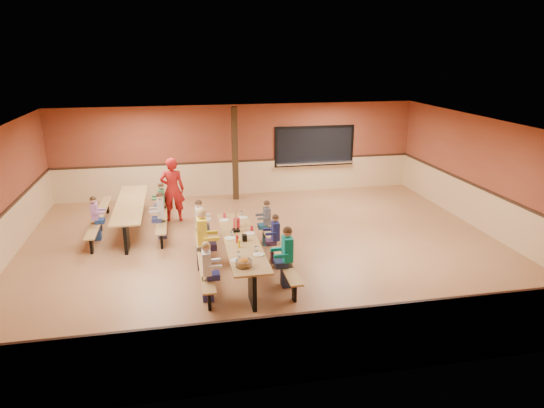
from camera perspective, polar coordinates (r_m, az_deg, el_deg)
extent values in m
plane|color=brown|center=(11.93, -0.67, -5.42)|extent=(12.00, 12.00, 0.00)
cube|color=brown|center=(16.23, -3.94, 6.34)|extent=(12.00, 0.04, 3.00)
cube|color=brown|center=(6.90, 7.02, -9.93)|extent=(12.00, 0.04, 3.00)
cube|color=brown|center=(13.80, 24.65, 2.72)|extent=(0.04, 10.00, 3.00)
cube|color=white|center=(11.10, -0.72, 8.97)|extent=(12.00, 10.00, 0.04)
cube|color=black|center=(16.71, 5.01, 6.82)|extent=(2.60, 0.06, 1.20)
cube|color=silver|center=(16.74, 5.05, 4.84)|extent=(2.70, 0.28, 0.06)
cube|color=black|center=(15.62, -4.38, 5.88)|extent=(0.18, 0.18, 3.00)
cube|color=#A47A41|center=(10.62, -3.66, -4.26)|extent=(0.75, 3.60, 0.04)
cube|color=black|center=(9.37, -2.33, -9.85)|extent=(0.08, 0.60, 0.70)
cube|color=black|center=(12.18, -4.60, -3.20)|extent=(0.08, 0.60, 0.70)
cube|color=#A47A41|center=(10.66, -8.05, -5.99)|extent=(0.26, 3.60, 0.04)
cube|color=black|center=(10.75, -8.00, -7.08)|extent=(0.06, 0.18, 0.41)
cube|color=#A47A41|center=(10.85, 0.71, -5.36)|extent=(0.26, 3.60, 0.04)
cube|color=black|center=(10.94, 0.71, -6.45)|extent=(0.06, 0.18, 0.41)
cube|color=#A47A41|center=(13.63, -16.34, 0.06)|extent=(0.75, 3.60, 0.04)
cube|color=black|center=(12.29, -16.75, -3.74)|extent=(0.08, 0.60, 0.70)
cube|color=black|center=(15.22, -15.77, 0.46)|extent=(0.08, 0.60, 0.70)
cube|color=#A47A41|center=(13.82, -19.63, -1.28)|extent=(0.26, 3.60, 0.04)
cube|color=black|center=(13.89, -19.54, -2.16)|extent=(0.06, 0.18, 0.41)
cube|color=#A47A41|center=(13.66, -12.79, -0.89)|extent=(0.26, 3.60, 0.04)
cube|color=black|center=(13.73, -12.73, -1.78)|extent=(0.06, 0.18, 0.41)
imported|color=#A21412|center=(13.95, -11.63, 1.68)|extent=(0.69, 0.47, 1.84)
cylinder|color=red|center=(11.27, -4.17, -2.23)|extent=(0.16, 0.16, 0.22)
cube|color=black|center=(10.51, -3.26, -3.99)|extent=(0.10, 0.14, 0.13)
cylinder|color=yellow|center=(10.15, -3.88, -4.68)|extent=(0.06, 0.06, 0.17)
cylinder|color=#B2140F|center=(10.39, -4.11, -4.14)|extent=(0.06, 0.06, 0.17)
cube|color=black|center=(11.04, -4.25, -3.11)|extent=(0.16, 0.16, 0.06)
cube|color=#A47A41|center=(10.95, -4.28, -1.74)|extent=(0.02, 0.09, 0.50)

